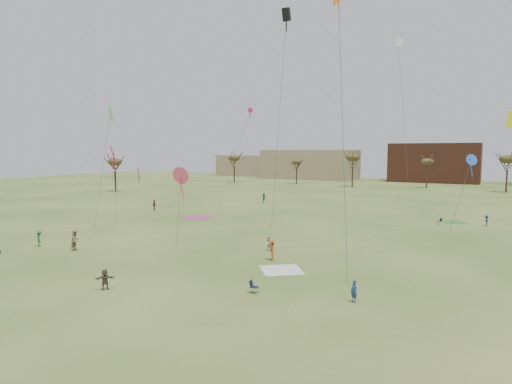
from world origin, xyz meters
The scene contains 20 objects.
ground centered at (0.00, 0.00, 0.00)m, with size 260.00×260.00×0.00m, color #34541A.
flyer_near_center centered at (-19.01, 0.93, 0.80)m, with size 1.04×0.60×1.61m, color #236B28.
flyer_near_right centered at (13.63, 0.16, 0.73)m, with size 0.53×0.35×1.46m, color navy.
spectator_fore_b centered at (-14.31, 1.48, 0.99)m, with size 0.96×0.75×1.97m, color #897957.
spectator_fore_c centered at (-2.36, -5.68, 0.73)m, with size 1.36×0.43×1.47m, color brown.
flyer_mid_b centered at (4.16, 7.28, 0.95)m, with size 1.22×0.70×1.89m, color #AF5620.
spectator_mid_d centered at (-27.14, 27.03, 0.90)m, with size 1.05×0.44×1.80m, color #85376D.
spectator_mid_e centered at (2.31, 10.39, 0.73)m, with size 0.71×0.55×1.45m, color silver.
flyer_far_a centered at (-16.67, 45.57, 0.87)m, with size 1.61×0.51×1.74m, color #287929.
flyer_far_c centered at (20.63, 36.27, 0.70)m, with size 0.91×0.52×1.41m, color navy.
blanket_cream centered at (6.34, 4.70, 0.00)m, with size 3.19×3.19×0.03m, color silver.
blanket_plum centered at (-16.45, 24.12, 0.00)m, with size 3.83×3.83×0.03m, color #B33778.
blanket_olive centered at (16.68, 37.55, 0.00)m, with size 3.03×3.03×0.03m, color #2F8230.
camp_chair_center centered at (7.13, -1.32, 0.26)m, with size 0.61×0.58×0.87m.
camp_chair_right centered at (15.19, 34.72, 0.26)m, with size 0.73×0.72×0.87m.
kites_aloft centered at (2.03, 28.40, 19.77)m, with size 58.77×51.96×27.84m.
tree_line centered at (-2.85, 79.12, 7.09)m, with size 117.44×49.32×8.91m.
building_tan centered at (-35.00, 115.00, 5.00)m, with size 32.00×14.00×10.00m, color #937F60.
building_brick centered at (5.00, 120.00, 6.00)m, with size 26.00×16.00×12.00m, color brown.
building_tan_west centered at (-65.00, 122.00, 4.00)m, with size 20.00×12.00×8.00m, color #937F60.
Camera 1 is at (21.07, -26.53, 9.67)m, focal length 30.44 mm.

